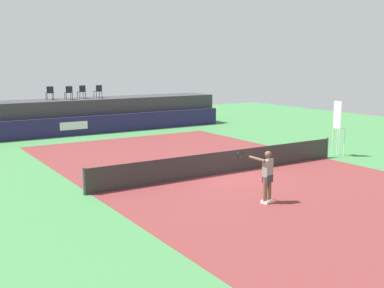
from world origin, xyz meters
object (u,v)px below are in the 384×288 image
(spectator_chair_center, at_px, (82,91))
(net_post_far, at_px, (327,147))
(spectator_chair_right, at_px, (98,91))
(spectator_chair_left, at_px, (69,92))
(umpire_chair, at_px, (338,125))
(spectator_chair_far_left, at_px, (50,92))
(tennis_player, at_px, (267,175))
(net_post_near, at_px, (84,181))

(spectator_chair_center, height_order, net_post_far, spectator_chair_center)
(spectator_chair_right, bearing_deg, spectator_chair_left, -173.04)
(umpire_chair, bearing_deg, net_post_far, 179.26)
(spectator_chair_left, height_order, spectator_chair_right, same)
(umpire_chair, bearing_deg, spectator_chair_left, 119.98)
(spectator_chair_far_left, bearing_deg, net_post_far, -59.22)
(umpire_chair, bearing_deg, tennis_player, -153.41)
(spectator_chair_center, xyz_separation_m, spectator_chair_right, (1.10, -0.19, 0.00))
(spectator_chair_far_left, distance_m, spectator_chair_right, 3.32)
(umpire_chair, bearing_deg, spectator_chair_right, 113.07)
(net_post_near, bearing_deg, spectator_chair_left, 73.64)
(spectator_chair_center, xyz_separation_m, tennis_player, (-0.66, -19.66, -1.73))
(spectator_chair_right, bearing_deg, tennis_player, -95.19)
(net_post_near, relative_size, tennis_player, 0.56)
(tennis_player, bearing_deg, spectator_chair_right, 84.81)
(spectator_chair_far_left, distance_m, tennis_player, 19.65)
(spectator_chair_left, xyz_separation_m, spectator_chair_center, (1.05, 0.46, 0.00))
(spectator_chair_far_left, relative_size, net_post_near, 0.89)
(umpire_chair, bearing_deg, net_post_near, 179.96)
(spectator_chair_center, bearing_deg, spectator_chair_far_left, -176.17)
(spectator_chair_far_left, relative_size, spectator_chair_right, 1.00)
(spectator_chair_far_left, xyz_separation_m, umpire_chair, (9.84, -15.36, -1.11))
(spectator_chair_left, relative_size, net_post_far, 0.89)
(net_post_near, distance_m, net_post_far, 12.40)
(umpire_chair, relative_size, net_post_near, 2.76)
(spectator_chair_center, bearing_deg, net_post_near, -109.44)
(spectator_chair_right, bearing_deg, spectator_chair_center, 170.03)
(net_post_far, bearing_deg, spectator_chair_left, 117.96)
(spectator_chair_far_left, bearing_deg, spectator_chair_right, -0.79)
(spectator_chair_far_left, relative_size, spectator_chair_center, 1.00)
(net_post_far, bearing_deg, umpire_chair, -0.74)
(spectator_chair_far_left, xyz_separation_m, spectator_chair_left, (1.16, -0.31, 0.00))
(spectator_chair_left, height_order, umpire_chair, spectator_chair_left)
(spectator_chair_left, bearing_deg, tennis_player, -88.84)
(spectator_chair_right, height_order, tennis_player, spectator_chair_right)
(spectator_chair_far_left, relative_size, umpire_chair, 0.32)
(spectator_chair_far_left, bearing_deg, spectator_chair_left, -14.92)
(spectator_chair_center, xyz_separation_m, umpire_chair, (7.63, -15.51, -1.11))
(spectator_chair_right, xyz_separation_m, umpire_chair, (6.52, -15.31, -1.11))
(spectator_chair_left, bearing_deg, spectator_chair_far_left, 165.08)
(spectator_chair_center, relative_size, net_post_far, 0.89)
(spectator_chair_center, bearing_deg, spectator_chair_right, -9.97)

